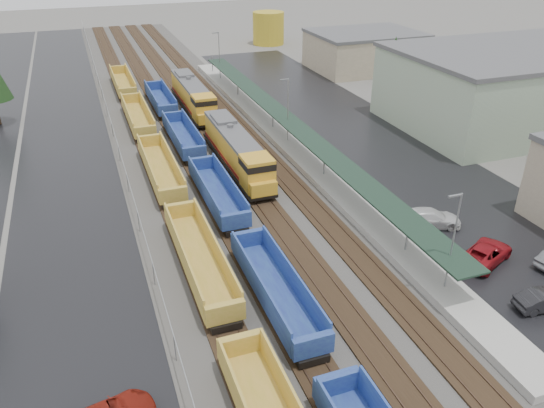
{
  "coord_description": "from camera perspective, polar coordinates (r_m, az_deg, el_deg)",
  "views": [
    {
      "loc": [
        -12.23,
        -4.12,
        23.23
      ],
      "look_at": [
        1.48,
        33.38,
        2.0
      ],
      "focal_mm": 35.0,
      "sensor_mm": 36.0,
      "label": 1
    }
  ],
  "objects": [
    {
      "name": "ballast_strip",
      "position": [
        69.27,
        -8.84,
        8.1
      ],
      "size": [
        20.0,
        160.0,
        0.08
      ],
      "primitive_type": "cube",
      "color": "#302D2B",
      "rests_on": "ground"
    },
    {
      "name": "trackbed",
      "position": [
        69.23,
        -8.84,
        8.2
      ],
      "size": [
        14.6,
        160.0,
        0.22
      ],
      "color": "black",
      "rests_on": "ground"
    },
    {
      "name": "west_parking_lot",
      "position": [
        68.25,
        -21.28,
        6.16
      ],
      "size": [
        10.0,
        160.0,
        0.02
      ],
      "primitive_type": "cube",
      "color": "black",
      "rests_on": "ground"
    },
    {
      "name": "east_commuter_lot",
      "position": [
        66.65,
        9.35,
        7.23
      ],
      "size": [
        16.0,
        100.0,
        0.02
      ],
      "primitive_type": "cube",
      "color": "black",
      "rests_on": "ground"
    },
    {
      "name": "station_platform",
      "position": [
        62.51,
        1.68,
        6.89
      ],
      "size": [
        3.0,
        80.0,
        8.0
      ],
      "color": "#9E9B93",
      "rests_on": "ground"
    },
    {
      "name": "chainlink_fence",
      "position": [
        66.24,
        -16.75,
        7.75
      ],
      "size": [
        0.08,
        160.04,
        2.02
      ],
      "color": "gray",
      "rests_on": "ground"
    },
    {
      "name": "industrial_buildings",
      "position": [
        73.18,
        24.45,
        10.49
      ],
      "size": [
        32.52,
        75.3,
        9.5
      ],
      "color": "gray",
      "rests_on": "ground"
    },
    {
      "name": "tree_east",
      "position": [
        75.88,
        12.94,
        14.56
      ],
      "size": [
        4.4,
        4.4,
        10.0
      ],
      "color": "#332316",
      "rests_on": "ground"
    },
    {
      "name": "locomotive_lead",
      "position": [
        55.53,
        -3.74,
        5.72
      ],
      "size": [
        2.78,
        18.31,
        4.14
      ],
      "color": "black",
      "rests_on": "ground"
    },
    {
      "name": "locomotive_trail",
      "position": [
        74.83,
        -8.48,
        11.4
      ],
      "size": [
        2.78,
        18.31,
        4.14
      ],
      "color": "black",
      "rests_on": "ground"
    },
    {
      "name": "well_string_yellow",
      "position": [
        47.33,
        -10.19,
        -0.25
      ],
      "size": [
        2.65,
        101.75,
        2.35
      ],
      "color": "#A7932E",
      "rests_on": "ground"
    },
    {
      "name": "well_string_blue",
      "position": [
        42.65,
        -3.27,
        -3.21
      ],
      "size": [
        2.63,
        90.86,
        2.33
      ],
      "color": "navy",
      "rests_on": "ground"
    },
    {
      "name": "storage_tank",
      "position": [
        119.34,
        -0.39,
        18.4
      ],
      "size": [
        6.65,
        6.65,
        6.65
      ],
      "primitive_type": "cylinder",
      "color": "gold",
      "rests_on": "ground"
    },
    {
      "name": "parked_car_east_b",
      "position": [
        44.15,
        22.01,
        -4.92
      ],
      "size": [
        4.46,
        5.89,
        1.49
      ],
      "primitive_type": "imported",
      "rotation": [
        0.0,
        0.0,
        2.0
      ],
      "color": "maroon",
      "rests_on": "ground"
    },
    {
      "name": "parked_car_east_c",
      "position": [
        47.55,
        16.59,
        -1.45
      ],
      "size": [
        3.91,
        5.78,
        1.55
      ],
      "primitive_type": "imported",
      "rotation": [
        0.0,
        0.0,
        1.21
      ],
      "color": "silver",
      "rests_on": "ground"
    }
  ]
}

